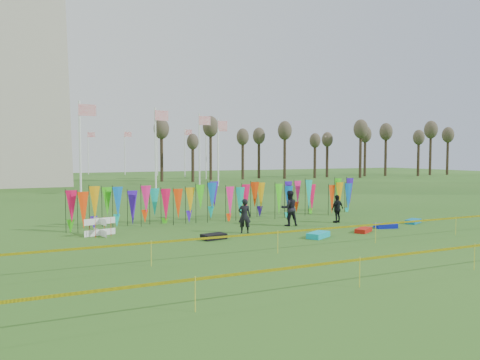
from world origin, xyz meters
name	(u,v)px	position (x,y,z in m)	size (l,w,h in m)	color
ground	(293,241)	(0.00, 0.00, 0.00)	(160.00, 160.00, 0.00)	#255217
banner_row	(234,199)	(0.28, 7.12, 1.25)	(18.64, 0.64, 2.13)	black
caution_tape_near	(313,231)	(-0.22, -1.86, 0.78)	(26.00, 0.02, 0.90)	#F2E005
caution_tape_far	(405,255)	(-0.22, -6.93, 0.78)	(26.00, 0.02, 0.90)	#F2E005
tree_line	(322,139)	(32.00, 44.00, 6.17)	(53.92, 1.92, 7.84)	#3B2D1D
box_kite	(100,227)	(-7.59, 5.02, 0.43)	(0.78, 0.78, 0.86)	red
person_left	(245,216)	(-1.05, 2.82, 0.85)	(0.62, 0.45, 1.70)	black
person_mid	(289,208)	(2.14, 3.93, 0.95)	(0.93, 0.57, 1.91)	black
person_right	(337,209)	(5.18, 3.75, 0.79)	(0.92, 0.52, 1.57)	black
kite_bag_turquoise	(318,235)	(1.54, 0.30, 0.13)	(1.26, 0.63, 0.25)	#0DB2C6
kite_bag_blue	(386,226)	(6.33, 1.15, 0.12)	(1.11, 0.58, 0.23)	#0B18B5
kite_bag_red	(363,230)	(4.43, 0.60, 0.10)	(1.13, 0.52, 0.21)	red
kite_bag_black	(214,237)	(-3.02, 1.95, 0.13)	(1.09, 0.63, 0.25)	black
kite_bag_teal	(413,221)	(8.90, 1.79, 0.11)	(1.14, 0.54, 0.22)	#0B71A3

